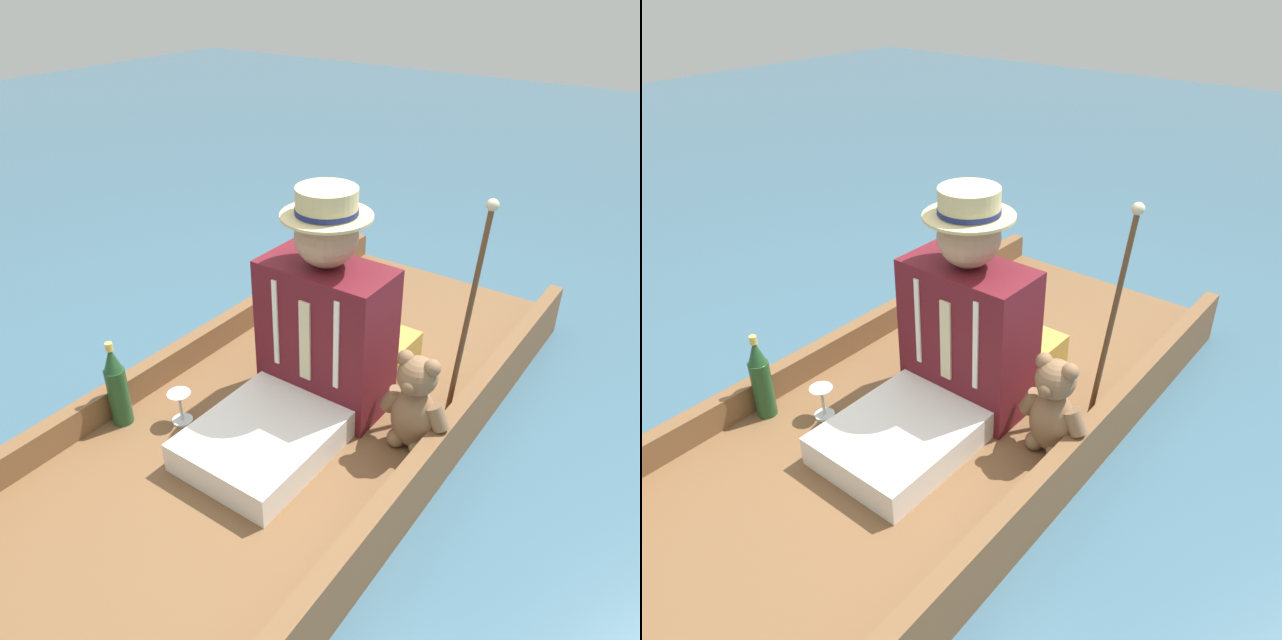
{
  "view_description": "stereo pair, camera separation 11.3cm",
  "coord_description": "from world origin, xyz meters",
  "views": [
    {
      "loc": [
        -1.13,
        1.35,
        1.59
      ],
      "look_at": [
        -0.05,
        -0.17,
        0.49
      ],
      "focal_mm": 35.0,
      "sensor_mm": 36.0,
      "label": 1
    },
    {
      "loc": [
        -1.22,
        1.28,
        1.59
      ],
      "look_at": [
        -0.05,
        -0.17,
        0.49
      ],
      "focal_mm": 35.0,
      "sensor_mm": 36.0,
      "label": 2
    }
  ],
  "objects": [
    {
      "name": "champagne_bottle",
      "position": [
        0.47,
        0.33,
        0.28
      ],
      "size": [
        0.07,
        0.07,
        0.34
      ],
      "color": "#1E4723",
      "rests_on": "punt_boat"
    },
    {
      "name": "teddy_bear",
      "position": [
        -0.44,
        -0.16,
        0.3
      ],
      "size": [
        0.26,
        0.15,
        0.37
      ],
      "color": "#846042",
      "rests_on": "punt_boat"
    },
    {
      "name": "punt_boat",
      "position": [
        0.0,
        0.0,
        0.07
      ],
      "size": [
        1.14,
        2.82,
        0.24
      ],
      "color": "brown",
      "rests_on": "ground_plane"
    },
    {
      "name": "wine_glass",
      "position": [
        0.29,
        0.2,
        0.22
      ],
      "size": [
        0.08,
        0.08,
        0.12
      ],
      "color": "silver",
      "rests_on": "punt_boat"
    },
    {
      "name": "seat_cushion",
      "position": [
        -0.06,
        -0.47,
        0.21
      ],
      "size": [
        0.37,
        0.26,
        0.16
      ],
      "color": "#B7933D",
      "rests_on": "punt_boat"
    },
    {
      "name": "seated_person",
      "position": [
        -0.05,
        -0.12,
        0.42
      ],
      "size": [
        0.46,
        0.77,
        0.83
      ],
      "rotation": [
        0.0,
        0.0,
        0.14
      ],
      "color": "white",
      "rests_on": "punt_boat"
    },
    {
      "name": "ground_plane",
      "position": [
        0.0,
        0.0,
        0.0
      ],
      "size": [
        16.0,
        16.0,
        0.0
      ],
      "primitive_type": "plane",
      "color": "#385B70"
    },
    {
      "name": "walking_cane",
      "position": [
        -0.47,
        -0.49,
        0.58
      ],
      "size": [
        0.04,
        0.2,
        0.78
      ],
      "color": "brown",
      "rests_on": "punt_boat"
    }
  ]
}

